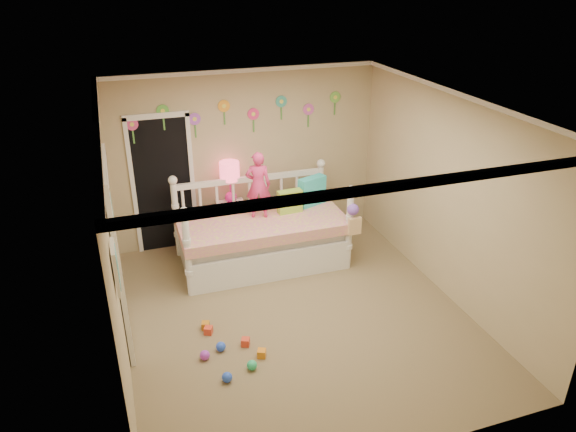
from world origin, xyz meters
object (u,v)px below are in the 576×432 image
object	(u,v)px
daybed	(261,221)
nightstand	(232,223)
child	(258,185)
table_lamp	(230,176)

from	to	relation	value
daybed	nightstand	xyz separation A→B (m)	(-0.26, 0.69, -0.30)
child	daybed	bearing A→B (deg)	146.57
child	nightstand	distance (m)	1.10
daybed	table_lamp	xyz separation A→B (m)	(-0.26, 0.69, 0.46)
child	table_lamp	world-z (taller)	child
nightstand	table_lamp	distance (m)	0.76
daybed	table_lamp	distance (m)	0.87
daybed	table_lamp	world-z (taller)	table_lamp
table_lamp	daybed	bearing A→B (deg)	-68.96
child	nightstand	xyz separation A→B (m)	(-0.25, 0.67, -0.84)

